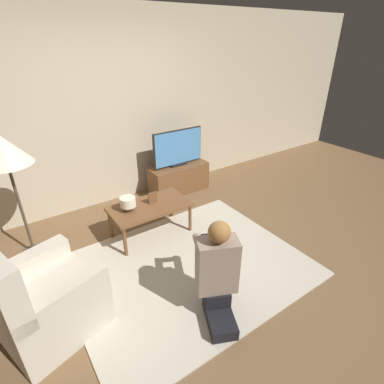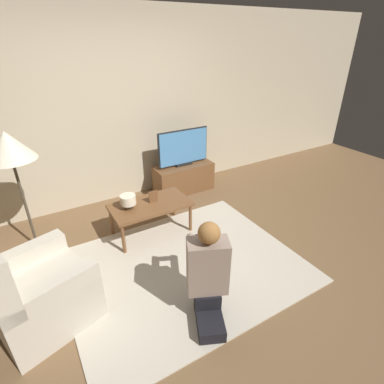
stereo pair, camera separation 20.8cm
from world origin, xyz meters
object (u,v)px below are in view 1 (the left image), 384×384
coffee_table (150,208)px  armchair (43,302)px  floor_lamp (4,154)px  table_lamp (128,203)px  person_kneeling (217,270)px  tv (178,148)px

coffee_table → armchair: 1.54m
coffee_table → armchair: size_ratio=0.97×
floor_lamp → table_lamp: size_ratio=7.74×
floor_lamp → table_lamp: bearing=-21.1°
coffee_table → person_kneeling: 1.38m
armchair → person_kneeling: (1.27, -0.63, 0.15)m
floor_lamp → armchair: (-0.06, -1.16, -0.88)m
person_kneeling → table_lamp: 1.41m
coffee_table → floor_lamp: floor_lamp is taller
tv → person_kneeling: tv is taller
floor_lamp → armchair: floor_lamp is taller
person_kneeling → armchair: bearing=-2.1°
tv → table_lamp: 1.41m
coffee_table → armchair: bearing=-151.2°
floor_lamp → person_kneeling: bearing=-56.0°
tv → armchair: bearing=-145.6°
table_lamp → armchair: bearing=-144.8°
tv → coffee_table: size_ratio=0.87×
floor_lamp → person_kneeling: (1.21, -1.80, -0.73)m
tv → coffee_table: (-0.91, -0.81, -0.35)m
person_kneeling → table_lamp: bearing=-58.3°
tv → floor_lamp: 2.28m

